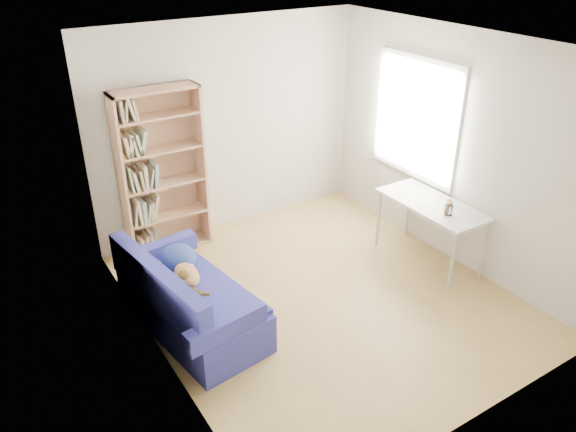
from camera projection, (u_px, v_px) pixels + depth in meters
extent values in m
plane|color=tan|center=(321.00, 296.00, 5.95)|extent=(4.00, 4.00, 0.00)
cube|color=silver|center=(230.00, 127.00, 6.84)|extent=(3.50, 0.04, 2.60)
cube|color=silver|center=(495.00, 286.00, 3.85)|extent=(3.50, 0.04, 2.60)
cube|color=silver|center=(149.00, 232.00, 4.52)|extent=(0.04, 4.00, 2.60)
cube|color=silver|center=(454.00, 149.00, 6.18)|extent=(0.04, 4.00, 2.60)
cube|color=white|center=(330.00, 44.00, 4.74)|extent=(3.50, 4.00, 0.04)
cube|color=white|center=(417.00, 118.00, 6.53)|extent=(0.01, 1.20, 1.30)
cube|color=navy|center=(193.00, 310.00, 5.41)|extent=(0.98, 1.71, 0.41)
cube|color=navy|center=(158.00, 285.00, 5.07)|extent=(0.37, 1.63, 0.40)
cube|color=navy|center=(162.00, 250.00, 5.82)|extent=(0.78, 0.25, 0.18)
cube|color=navy|center=(226.00, 327.00, 4.72)|extent=(0.78, 0.25, 0.18)
cube|color=navy|center=(193.00, 290.00, 5.31)|extent=(0.95, 1.58, 0.05)
ellipsoid|color=navy|center=(178.00, 258.00, 5.60)|extent=(0.35, 0.39, 0.26)
ellipsoid|color=#AE5513|center=(187.00, 275.00, 5.36)|extent=(0.24, 0.41, 0.16)
ellipsoid|color=silver|center=(188.00, 269.00, 5.48)|extent=(0.14, 0.18, 0.10)
ellipsoid|color=#3C2D10|center=(186.00, 275.00, 5.30)|extent=(0.14, 0.20, 0.08)
sphere|color=#AE5513|center=(177.00, 258.00, 5.57)|extent=(0.14, 0.14, 0.14)
cone|color=#AE5513|center=(173.00, 251.00, 5.55)|extent=(0.06, 0.06, 0.07)
cone|color=#AE5513|center=(176.00, 254.00, 5.50)|extent=(0.06, 0.06, 0.07)
cylinder|color=#29CD52|center=(180.00, 263.00, 5.52)|extent=(0.11, 0.04, 0.11)
cylinder|color=#3C2D10|center=(195.00, 290.00, 5.20)|extent=(0.08, 0.16, 0.05)
cube|color=tan|center=(122.00, 182.00, 6.18)|extent=(0.03, 0.30, 1.95)
cube|color=tan|center=(201.00, 164.00, 6.63)|extent=(0.03, 0.30, 1.95)
cube|color=tan|center=(153.00, 90.00, 5.96)|extent=(0.98, 0.30, 0.03)
cube|color=tan|center=(171.00, 245.00, 6.85)|extent=(0.98, 0.30, 0.03)
cube|color=tan|center=(158.00, 169.00, 6.52)|extent=(0.98, 0.02, 1.95)
cube|color=white|center=(432.00, 205.00, 6.24)|extent=(0.58, 1.27, 0.04)
cylinder|color=silver|center=(408.00, 209.00, 6.97)|extent=(0.04, 0.04, 0.71)
cylinder|color=silver|center=(483.00, 250.00, 6.09)|extent=(0.04, 0.04, 0.71)
cylinder|color=silver|center=(379.00, 219.00, 6.74)|extent=(0.04, 0.04, 0.71)
cylinder|color=silver|center=(452.00, 263.00, 5.86)|extent=(0.04, 0.04, 0.71)
cylinder|color=white|center=(449.00, 210.00, 5.96)|extent=(0.09, 0.09, 0.11)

